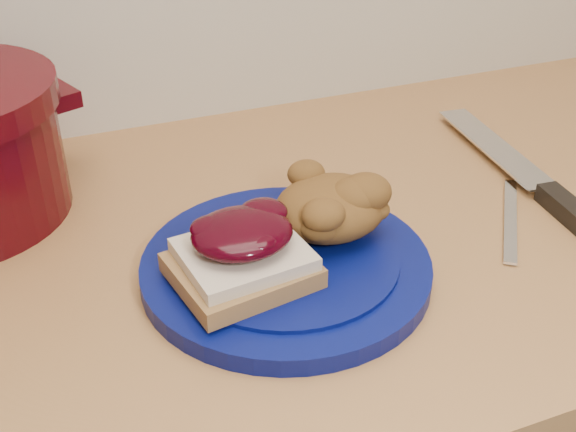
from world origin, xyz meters
name	(u,v)px	position (x,y,z in m)	size (l,w,h in m)	color
plate	(286,267)	(-0.03, 1.43, 0.91)	(0.26, 0.26, 0.02)	#060D55
sandwich	(242,253)	(-0.08, 1.42, 0.95)	(0.13, 0.12, 0.06)	olive
stuffing_mound	(330,208)	(0.02, 1.45, 0.95)	(0.11, 0.09, 0.05)	brown
chef_knife	(555,198)	(0.28, 1.44, 0.91)	(0.06, 0.35, 0.02)	black
butter_knife	(510,219)	(0.22, 1.43, 0.90)	(0.16, 0.01, 0.00)	silver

